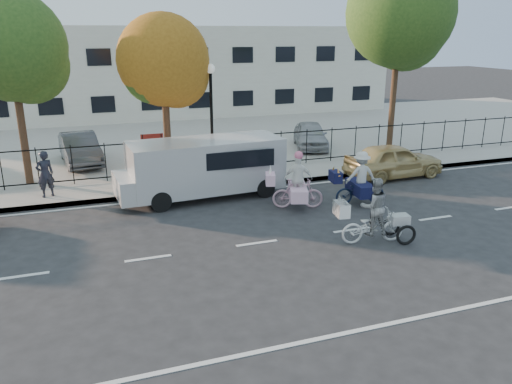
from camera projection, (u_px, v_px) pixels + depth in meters
name	position (u px, v px, depth m)	size (l,w,h in m)	color
ground	(257.00, 243.00, 13.92)	(120.00, 120.00, 0.00)	#333334
road_markings	(257.00, 243.00, 13.92)	(60.00, 9.52, 0.01)	silver
curb	(212.00, 189.00, 18.44)	(60.00, 0.10, 0.15)	#A8A399
sidewalk	(205.00, 182.00, 19.39)	(60.00, 2.20, 0.15)	#A8A399
parking_lot	(167.00, 138.00, 27.39)	(60.00, 15.60, 0.15)	#A8A399
iron_fence	(198.00, 155.00, 20.12)	(58.00, 0.06, 1.50)	black
building	(141.00, 71.00, 35.49)	(34.00, 10.00, 6.00)	silver
lamppost	(211.00, 100.00, 19.24)	(0.36, 0.36, 4.33)	black
street_sign	(153.00, 148.00, 19.03)	(0.85, 0.06, 1.80)	black
zebra_trike	(373.00, 218.00, 13.79)	(2.20, 1.02, 1.87)	white
unicorn_bike	(297.00, 187.00, 16.50)	(1.98, 1.43, 1.95)	#D19FB0
bull_bike	(360.00, 183.00, 16.94)	(2.00, 1.38, 1.83)	black
white_van	(203.00, 166.00, 17.49)	(5.93, 2.34, 2.06)	silver
gold_sedan	(394.00, 160.00, 20.08)	(1.64, 4.08, 1.39)	tan
pedestrian	(45.00, 174.00, 17.15)	(0.60, 0.39, 1.64)	black
lot_car_c	(80.00, 149.00, 21.59)	(1.40, 4.01, 1.32)	#47494E
lot_car_d	(310.00, 135.00, 24.60)	(1.49, 3.70, 1.26)	#A2A4A9
tree_west	(16.00, 52.00, 17.60)	(3.87, 3.87, 7.09)	#442D1D
tree_mid	(167.00, 65.00, 18.85)	(3.51, 3.47, 6.37)	#442D1D
tree_east	(402.00, 18.00, 22.25)	(4.83, 4.83, 8.86)	#442D1D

